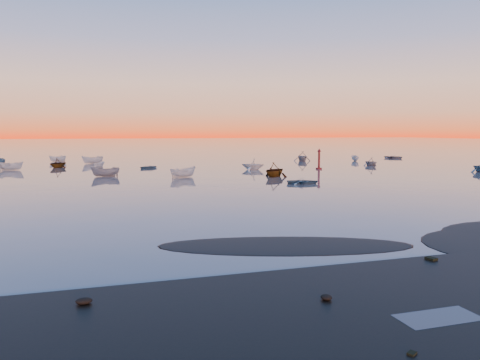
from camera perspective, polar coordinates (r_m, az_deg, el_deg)
name	(u,v)px	position (r m, az deg, el deg)	size (l,w,h in m)	color
ground	(143,156)	(122.53, -11.78, 2.94)	(600.00, 600.00, 0.00)	#6A5E59
mud_lobes	(341,252)	(24.76, 12.21, -8.63)	(140.00, 6.00, 0.07)	black
moored_fleet	(172,170)	(75.99, -8.29, 1.22)	(124.00, 58.00, 1.20)	white
boat_near_center	(183,177)	(63.48, -6.96, 0.32)	(4.00, 1.69, 1.39)	white
channel_marker	(319,161)	(77.76, 9.61, 2.34)	(0.99, 0.99, 3.53)	#4D1011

